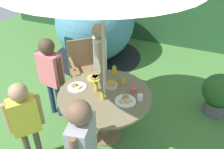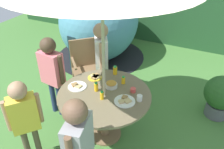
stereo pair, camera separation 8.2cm
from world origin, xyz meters
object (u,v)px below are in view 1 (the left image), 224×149
at_px(child_in_yellow_shirt, 24,116).
at_px(plate_near_left, 95,77).
at_px(garden_table, 105,103).
at_px(dome_tent, 96,21).
at_px(wooden_chair, 84,65).
at_px(plate_mid_right, 77,87).
at_px(plate_back_edge, 80,108).
at_px(juice_bottle_far_left, 96,87).
at_px(cup_far, 140,97).
at_px(potted_plant, 219,93).
at_px(child_in_grey_shirt, 82,142).
at_px(child_in_pink_shirt, 50,69).
at_px(cup_near, 133,90).
at_px(juice_bottle_center_back, 123,80).
at_px(juice_bottle_far_right, 114,70).
at_px(plate_near_right, 125,101).
at_px(juice_bottle_center_front, 103,96).
at_px(snack_bowl, 111,85).
at_px(child_in_white_shirt, 100,53).

distance_m(child_in_yellow_shirt, plate_near_left, 1.07).
distance_m(garden_table, dome_tent, 2.40).
distance_m(wooden_chair, plate_mid_right, 0.96).
bearing_deg(plate_mid_right, dome_tent, 110.21).
relative_size(plate_back_edge, juice_bottle_far_left, 1.46).
xyz_separation_m(juice_bottle_far_left, cup_far, (0.57, 0.05, -0.02)).
height_order(potted_plant, child_in_grey_shirt, child_in_grey_shirt).
bearing_deg(child_in_pink_shirt, cup_near, 11.00).
bearing_deg(cup_near, dome_tent, 128.13).
relative_size(plate_mid_right, plate_back_edge, 1.33).
height_order(juice_bottle_center_back, cup_near, juice_bottle_center_back).
relative_size(dome_tent, juice_bottle_far_right, 16.20).
height_order(child_in_pink_shirt, plate_mid_right, child_in_pink_shirt).
xyz_separation_m(potted_plant, plate_back_edge, (-1.53, -1.49, 0.35)).
relative_size(plate_mid_right, cup_far, 3.34).
relative_size(plate_near_right, cup_near, 3.67).
height_order(potted_plant, cup_near, cup_near).
bearing_deg(plate_back_edge, garden_table, 69.75).
xyz_separation_m(plate_back_edge, cup_near, (0.45, 0.57, 0.01)).
bearing_deg(plate_back_edge, cup_far, 37.17).
xyz_separation_m(wooden_chair, juice_bottle_far_left, (0.66, -0.82, 0.26)).
distance_m(garden_table, juice_bottle_center_front, 0.23).
xyz_separation_m(juice_bottle_far_left, juice_bottle_center_front, (0.15, -0.12, -0.01)).
bearing_deg(garden_table, potted_plant, 38.53).
height_order(plate_near_right, juice_bottle_far_right, juice_bottle_far_right).
xyz_separation_m(potted_plant, cup_far, (-0.94, -1.04, 0.38)).
height_order(snack_bowl, juice_bottle_far_left, juice_bottle_far_left).
height_order(plate_mid_right, juice_bottle_center_back, juice_bottle_center_back).
distance_m(juice_bottle_far_right, juice_bottle_center_front, 0.60).
bearing_deg(plate_mid_right, potted_plant, 32.19).
bearing_deg(juice_bottle_center_front, cup_far, 21.85).
bearing_deg(child_in_grey_shirt, snack_bowl, -2.78).
bearing_deg(child_in_yellow_shirt, plate_mid_right, 22.29).
xyz_separation_m(child_in_white_shirt, juice_bottle_center_front, (0.46, -0.86, -0.08)).
xyz_separation_m(potted_plant, juice_bottle_center_back, (-1.27, -0.79, 0.39)).
bearing_deg(garden_table, juice_bottle_center_front, -77.92).
relative_size(dome_tent, child_in_yellow_shirt, 1.81).
xyz_separation_m(dome_tent, cup_near, (1.48, -1.89, -0.08)).
height_order(child_in_yellow_shirt, snack_bowl, child_in_yellow_shirt).
height_order(juice_bottle_center_front, juice_bottle_center_back, juice_bottle_center_front).
xyz_separation_m(plate_back_edge, juice_bottle_far_left, (0.02, 0.39, 0.05)).
bearing_deg(cup_near, child_in_white_shirt, 143.09).
bearing_deg(plate_near_left, child_in_yellow_shirt, -109.15).
xyz_separation_m(snack_bowl, juice_bottle_center_front, (0.01, -0.28, 0.02)).
distance_m(dome_tent, child_in_pink_shirt, 2.00).
distance_m(plate_near_left, cup_near, 0.60).
distance_m(child_in_white_shirt, child_in_pink_shirt, 0.80).
xyz_separation_m(plate_near_left, plate_back_edge, (0.14, -0.65, 0.00)).
relative_size(plate_near_right, cup_far, 3.47).
distance_m(wooden_chair, child_in_yellow_shirt, 1.60).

